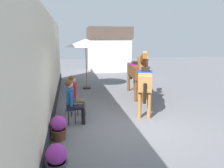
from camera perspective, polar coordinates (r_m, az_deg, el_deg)
The scene contains 11 objects.
ground_plane at distance 9.41m, azimuth 0.24°, elevation -3.97°, with size 40.00×40.00×0.00m, color slate.
pub_facade_wall at distance 7.48m, azimuth -16.85°, elevation 3.46°, with size 0.34×14.00×3.40m.
distant_cottage at distance 17.74m, azimuth -0.85°, elevation 9.34°, with size 3.40×2.60×3.50m.
seated_visitor_near at distance 6.57m, azimuth -10.50°, elevation -4.13°, with size 0.61×0.49×1.39m.
seated_visitor_far at distance 7.29m, azimuth -9.84°, elevation -2.52°, with size 0.61×0.49×1.39m.
saddled_horse_near at distance 8.02m, azimuth 8.68°, elevation 1.61°, with size 1.25×2.87×2.06m.
saddled_horse_far at distance 9.69m, azimuth 6.43°, elevation 3.42°, with size 0.69×2.99×2.06m.
flower_planter_near at distance 4.42m, azimuth -14.49°, elevation -18.83°, with size 0.43×0.43×0.64m.
flower_planter_middle at distance 5.81m, azimuth -13.98°, elevation -11.07°, with size 0.43×0.43×0.64m.
cafe_parasol at distance 11.19m, azimuth -6.99°, elevation 10.71°, with size 2.10×2.10×2.58m.
satchel_bag at distance 8.35m, azimuth -10.42°, elevation -5.53°, with size 0.28×0.12×0.20m, color black.
Camera 1 is at (-1.81, -5.88, 2.56)m, focal length 34.41 mm.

